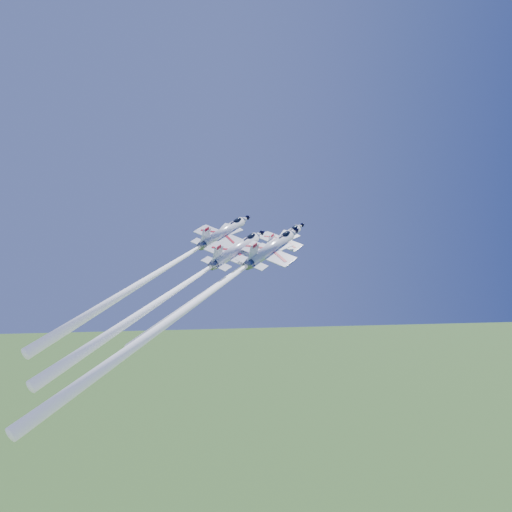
{
  "coord_description": "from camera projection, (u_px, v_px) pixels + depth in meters",
  "views": [
    {
      "loc": [
        -11.74,
        -109.76,
        91.17
      ],
      "look_at": [
        0.0,
        0.0,
        81.01
      ],
      "focal_mm": 40.0,
      "sensor_mm": 36.0,
      "label": 1
    }
  ],
  "objects": [
    {
      "name": "jet_right",
      "position": [
        199.0,
        300.0,
        91.99
      ],
      "size": [
        28.84,
        40.98,
        44.47
      ],
      "rotation": [
        0.36,
        0.29,
        -0.65
      ],
      "color": "white"
    },
    {
      "name": "jet_slot",
      "position": [
        178.0,
        289.0,
        95.35
      ],
      "size": [
        24.84,
        34.53,
        35.37
      ],
      "rotation": [
        0.36,
        0.29,
        -0.65
      ],
      "color": "white"
    },
    {
      "name": "jet_lead",
      "position": [
        236.0,
        272.0,
        103.8
      ],
      "size": [
        22.64,
        31.97,
        34.15
      ],
      "rotation": [
        0.36,
        0.29,
        -0.65
      ],
      "color": "white"
    },
    {
      "name": "jet_left",
      "position": [
        165.0,
        268.0,
        102.91
      ],
      "size": [
        25.17,
        35.18,
        36.57
      ],
      "rotation": [
        0.36,
        0.29,
        -0.65
      ],
      "color": "white"
    }
  ]
}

